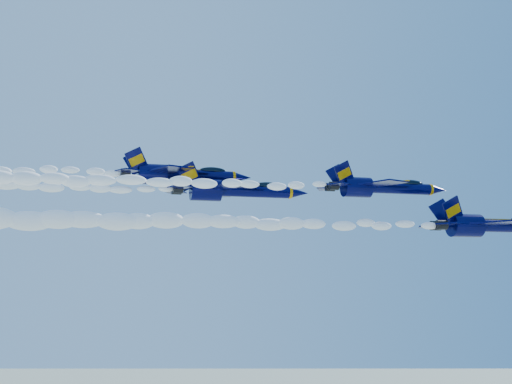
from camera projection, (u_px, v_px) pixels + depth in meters
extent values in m
cylinder|color=#020334|center=(512.00, 226.00, 76.93)|extent=(9.11, 1.52, 1.52)
ellipsoid|color=#020334|center=(465.00, 226.00, 75.25)|extent=(1.58, 2.73, 6.48)
cube|color=#020334|center=(500.00, 223.00, 71.86)|extent=(5.43, 6.43, 0.18)
cube|color=#020334|center=(459.00, 228.00, 79.60)|extent=(5.43, 6.43, 0.18)
cube|color=orange|center=(511.00, 222.00, 72.25)|extent=(2.44, 5.07, 0.10)
cube|color=orange|center=(469.00, 227.00, 79.99)|extent=(2.44, 5.07, 0.10)
cube|color=#020334|center=(453.00, 211.00, 73.85)|extent=(3.30, 1.04, 3.55)
cube|color=#020334|center=(443.00, 213.00, 75.89)|extent=(3.30, 1.04, 3.55)
cylinder|color=black|center=(441.00, 225.00, 73.69)|extent=(1.21, 1.11, 1.11)
cylinder|color=black|center=(435.00, 226.00, 74.94)|extent=(1.21, 1.11, 1.11)
cube|color=orange|center=(490.00, 219.00, 76.23)|extent=(11.14, 0.35, 0.08)
ellipsoid|color=white|center=(202.00, 223.00, 66.98)|extent=(54.73, 2.26, 2.03)
cylinder|color=#020334|center=(400.00, 189.00, 77.03)|extent=(8.00, 1.33, 1.33)
ellipsoid|color=#020334|center=(357.00, 187.00, 75.56)|extent=(1.39, 2.40, 5.69)
cone|color=#020334|center=(438.00, 190.00, 78.38)|extent=(2.31, 1.33, 1.33)
cylinder|color=orange|center=(430.00, 190.00, 78.10)|extent=(0.31, 1.39, 1.39)
ellipsoid|color=black|center=(411.00, 184.00, 77.51)|extent=(3.20, 1.04, 0.88)
cube|color=orange|center=(411.00, 186.00, 77.48)|extent=(3.73, 0.89, 0.16)
cube|color=#020334|center=(383.00, 183.00, 72.58)|extent=(4.77, 5.65, 0.16)
cube|color=#020334|center=(357.00, 191.00, 79.38)|extent=(4.77, 5.65, 0.16)
cube|color=orange|center=(393.00, 183.00, 72.92)|extent=(2.14, 4.45, 0.09)
cube|color=orange|center=(366.00, 191.00, 79.72)|extent=(2.14, 4.45, 0.09)
cube|color=#020334|center=(344.00, 174.00, 74.33)|extent=(2.90, 0.91, 3.12)
cube|color=#020334|center=(338.00, 176.00, 76.12)|extent=(2.90, 0.91, 3.12)
cylinder|color=black|center=(334.00, 186.00, 74.18)|extent=(1.07, 0.98, 0.98)
cylinder|color=black|center=(330.00, 187.00, 75.29)|extent=(1.07, 0.98, 0.98)
cube|color=orange|center=(379.00, 182.00, 76.42)|extent=(9.78, 0.31, 0.07)
ellipsoid|color=white|center=(86.00, 180.00, 67.41)|extent=(54.73, 1.98, 1.78)
cylinder|color=#020334|center=(255.00, 191.00, 85.21)|extent=(9.54, 1.59, 1.59)
ellipsoid|color=#020334|center=(206.00, 190.00, 83.45)|extent=(1.65, 2.86, 6.78)
cone|color=#020334|center=(299.00, 193.00, 86.81)|extent=(2.75, 1.59, 1.59)
cylinder|color=orange|center=(290.00, 193.00, 86.48)|extent=(0.37, 1.65, 1.65)
ellipsoid|color=black|center=(268.00, 186.00, 85.78)|extent=(3.81, 1.24, 1.05)
cube|color=orange|center=(268.00, 188.00, 85.74)|extent=(4.45, 1.06, 0.19)
cube|color=#020334|center=(227.00, 186.00, 79.90)|extent=(5.68, 6.73, 0.19)
cube|color=#020334|center=(213.00, 194.00, 88.01)|extent=(5.68, 6.73, 0.19)
cube|color=orange|center=(239.00, 185.00, 80.31)|extent=(2.56, 5.31, 0.11)
cube|color=orange|center=(224.00, 194.00, 88.41)|extent=(2.56, 5.31, 0.11)
cube|color=#020334|center=(189.00, 176.00, 81.99)|extent=(3.45, 1.09, 3.72)
cube|color=#020334|center=(187.00, 178.00, 84.12)|extent=(3.45, 1.09, 3.72)
cylinder|color=black|center=(178.00, 189.00, 81.81)|extent=(1.27, 1.17, 1.17)
cylinder|color=black|center=(176.00, 190.00, 83.13)|extent=(1.27, 1.17, 1.17)
cube|color=orange|center=(232.00, 184.00, 84.48)|extent=(11.66, 0.37, 0.08)
cylinder|color=#020334|center=(200.00, 176.00, 85.50)|extent=(8.98, 1.50, 1.50)
ellipsoid|color=#020334|center=(153.00, 174.00, 83.84)|extent=(1.56, 2.69, 6.38)
cone|color=#020334|center=(242.00, 177.00, 87.01)|extent=(2.59, 1.50, 1.50)
cylinder|color=orange|center=(233.00, 177.00, 86.70)|extent=(0.35, 1.56, 1.56)
ellipsoid|color=black|center=(212.00, 171.00, 86.04)|extent=(3.59, 1.17, 0.99)
cube|color=orange|center=(212.00, 173.00, 86.00)|extent=(4.19, 1.00, 0.18)
cube|color=#020334|center=(170.00, 169.00, 80.51)|extent=(5.35, 6.34, 0.18)
cube|color=#020334|center=(163.00, 179.00, 88.13)|extent=(5.35, 6.34, 0.18)
cube|color=orange|center=(182.00, 169.00, 80.88)|extent=(2.41, 5.00, 0.10)
cube|color=orange|center=(173.00, 178.00, 88.51)|extent=(2.41, 5.00, 0.10)
cube|color=#020334|center=(137.00, 160.00, 82.47)|extent=(3.25, 1.03, 3.50)
cube|color=#020334|center=(135.00, 163.00, 84.47)|extent=(3.25, 1.03, 3.50)
cylinder|color=black|center=(126.00, 173.00, 82.30)|extent=(1.20, 1.10, 1.10)
cylinder|color=black|center=(125.00, 174.00, 83.54)|extent=(1.20, 1.10, 1.10)
cube|color=orange|center=(178.00, 169.00, 84.81)|extent=(10.97, 0.35, 0.08)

